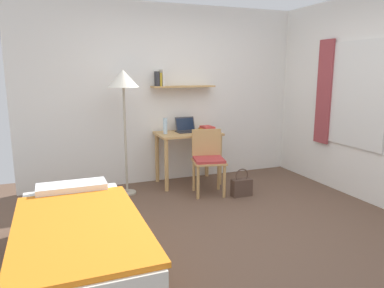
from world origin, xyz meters
TOP-DOWN VIEW (x-y plane):
  - ground_plane at (0.00, 0.00)m, footprint 5.28×5.28m
  - wall_back at (0.00, 2.02)m, footprint 4.40×0.27m
  - wall_right at (2.02, 0.04)m, footprint 0.10×4.40m
  - bed at (-1.55, -0.26)m, footprint 0.98×2.00m
  - desk at (0.15, 1.70)m, footprint 0.91×0.57m
  - desk_chair at (0.25, 1.19)m, footprint 0.50×0.49m
  - standing_lamp at (-0.79, 1.56)m, footprint 0.40×0.40m
  - laptop at (0.15, 1.78)m, footprint 0.30×0.23m
  - water_bottle at (-0.19, 1.71)m, footprint 0.06×0.06m
  - book_stack at (0.46, 1.70)m, footprint 0.18×0.25m
  - handbag at (0.62, 0.91)m, footprint 0.27×0.13m

SIDE VIEW (x-z plane):
  - ground_plane at x=0.00m, z-range 0.00..0.00m
  - handbag at x=0.62m, z-range -0.06..0.31m
  - bed at x=-1.55m, z-range -0.03..0.51m
  - desk_chair at x=0.25m, z-range 0.06..0.93m
  - desk at x=0.15m, z-range 0.23..0.99m
  - book_stack at x=0.46m, z-range 0.77..0.85m
  - laptop at x=0.15m, z-range 0.72..0.93m
  - water_bottle at x=-0.19m, z-range 0.77..1.00m
  - wall_back at x=0.00m, z-range 0.00..2.60m
  - wall_right at x=2.02m, z-range 0.00..2.60m
  - standing_lamp at x=-0.79m, z-range 0.63..2.30m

